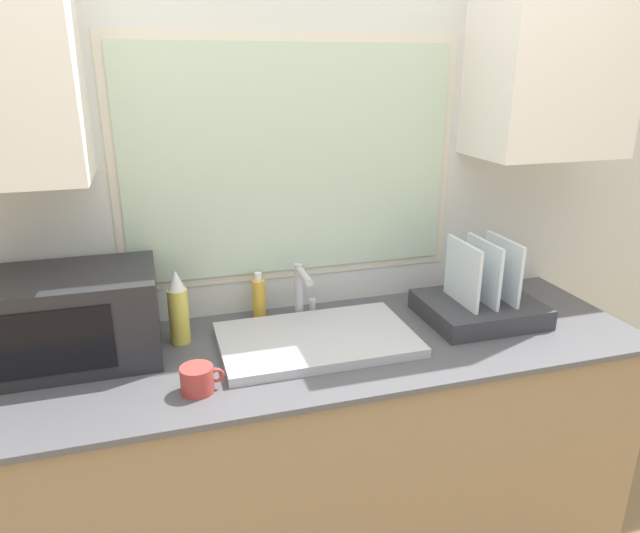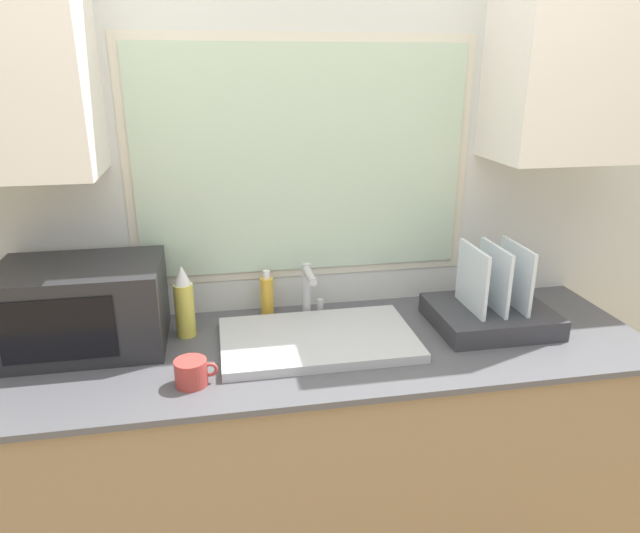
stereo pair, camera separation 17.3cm
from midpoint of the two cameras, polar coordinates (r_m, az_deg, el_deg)
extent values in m
cube|color=#8C7251|center=(2.12, 2.49, -18.81)|extent=(2.14, 0.65, 0.87)
cube|color=#4C4C51|center=(1.88, 2.68, -8.08)|extent=(2.17, 0.68, 0.02)
cube|color=silver|center=(2.06, 0.60, 6.96)|extent=(6.00, 0.06, 2.60)
cube|color=beige|center=(2.01, 0.78, 10.40)|extent=(1.21, 0.01, 0.84)
cube|color=#B2CCB2|center=(2.00, 0.81, 10.38)|extent=(1.15, 0.01, 0.78)
cube|color=white|center=(2.20, 26.52, 18.39)|extent=(0.51, 0.32, 0.68)
cube|color=#B2B2B7|center=(1.87, 2.45, -7.35)|extent=(0.63, 0.39, 0.03)
cylinder|color=#B7B7BC|center=(2.03, 1.07, -2.42)|extent=(0.03, 0.03, 0.20)
cylinder|color=#B7B7BC|center=(1.94, 1.52, -0.91)|extent=(0.03, 0.15, 0.03)
cylinder|color=#B7B7BC|center=(2.07, 2.42, -4.10)|extent=(0.02, 0.02, 0.06)
cube|color=#232326|center=(1.92, -20.29, -3.83)|extent=(0.50, 0.34, 0.28)
cube|color=black|center=(1.77, -22.31, -6.03)|extent=(0.32, 0.01, 0.19)
cube|color=#333338|center=(2.10, 18.93, -4.76)|extent=(0.40, 0.34, 0.07)
cube|color=silver|center=(2.01, 17.40, -1.21)|extent=(0.01, 0.22, 0.22)
cube|color=silver|center=(2.04, 19.37, -1.05)|extent=(0.01, 0.22, 0.22)
cube|color=silver|center=(2.08, 21.27, -0.89)|extent=(0.01, 0.22, 0.22)
cylinder|color=#D8CC4C|center=(1.92, -10.89, -4.35)|extent=(0.06, 0.06, 0.18)
cone|color=silver|center=(1.88, -11.12, -0.89)|extent=(0.06, 0.06, 0.06)
cylinder|color=gold|center=(2.06, -2.92, -3.06)|extent=(0.05, 0.05, 0.14)
cylinder|color=white|center=(2.02, -2.96, -0.85)|extent=(0.03, 0.03, 0.03)
cylinder|color=#A53833|center=(1.66, -9.85, -10.49)|extent=(0.09, 0.09, 0.08)
torus|color=#A53833|center=(1.65, -7.95, -10.25)|extent=(0.04, 0.01, 0.04)
camera|label=1|loc=(0.09, -87.14, 1.01)|focal=32.00mm
camera|label=2|loc=(0.09, 92.86, -1.01)|focal=32.00mm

